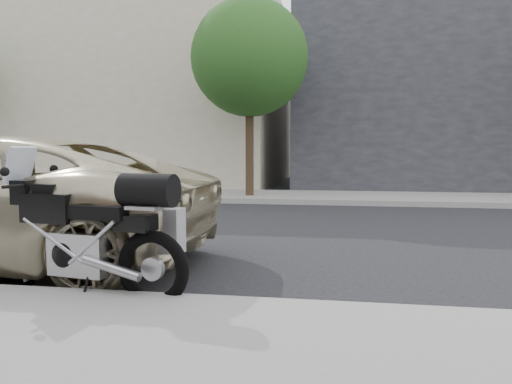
% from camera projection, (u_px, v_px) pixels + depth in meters
% --- Properties ---
extents(ground, '(120.00, 120.00, 0.00)m').
position_uv_depth(ground, '(303.00, 238.00, 8.56)').
color(ground, black).
rests_on(ground, ground).
extents(far_sidewalk, '(44.00, 3.00, 0.15)m').
position_uv_depth(far_sidewalk, '(318.00, 197.00, 14.94)').
color(far_sidewalk, gray).
rests_on(far_sidewalk, ground).
extents(far_building_dark, '(16.00, 11.00, 7.00)m').
position_uv_depth(far_building_dark, '(498.00, 100.00, 20.38)').
color(far_building_dark, '#25252A').
rests_on(far_building_dark, ground).
extents(far_building_cream, '(14.00, 11.00, 8.00)m').
position_uv_depth(far_building_cream, '(129.00, 95.00, 22.94)').
color(far_building_cream, '#A69F85').
rests_on(far_building_cream, ground).
extents(street_tree_mid, '(3.40, 3.40, 5.70)m').
position_uv_depth(street_tree_mid, '(249.00, 58.00, 14.42)').
color(street_tree_mid, '#372919').
rests_on(street_tree_mid, far_sidewalk).
extents(motorcycle, '(2.45, 0.84, 1.56)m').
position_uv_depth(motorcycle, '(93.00, 234.00, 5.01)').
color(motorcycle, black).
rests_on(motorcycle, ground).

